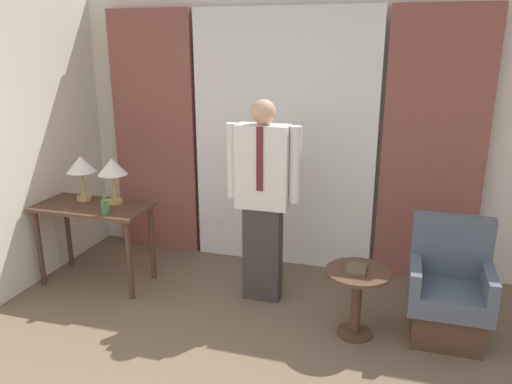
# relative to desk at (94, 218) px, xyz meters

# --- Properties ---
(wall_back) EXTENTS (10.00, 0.06, 2.70)m
(wall_back) POSITION_rel_desk_xyz_m (1.59, 1.10, 0.70)
(wall_back) COLOR silver
(wall_back) RESTS_ON ground_plane
(curtain_sheer_center) EXTENTS (1.84, 0.06, 2.58)m
(curtain_sheer_center) POSITION_rel_desk_xyz_m (1.59, 0.97, 0.64)
(curtain_sheer_center) COLOR white
(curtain_sheer_center) RESTS_ON ground_plane
(curtain_drape_left) EXTENTS (0.93, 0.06, 2.58)m
(curtain_drape_left) POSITION_rel_desk_xyz_m (0.17, 0.97, 0.64)
(curtain_drape_left) COLOR brown
(curtain_drape_left) RESTS_ON ground_plane
(curtain_drape_right) EXTENTS (0.93, 0.06, 2.58)m
(curtain_drape_right) POSITION_rel_desk_xyz_m (3.02, 0.97, 0.64)
(curtain_drape_right) COLOR brown
(curtain_drape_right) RESTS_ON ground_plane
(desk) EXTENTS (1.08, 0.55, 0.78)m
(desk) POSITION_rel_desk_xyz_m (0.00, 0.00, 0.00)
(desk) COLOR #4C3323
(desk) RESTS_ON ground_plane
(table_lamp_left) EXTENTS (0.27, 0.27, 0.44)m
(table_lamp_left) POSITION_rel_desk_xyz_m (-0.17, 0.12, 0.47)
(table_lamp_left) COLOR tan
(table_lamp_left) RESTS_ON desk
(table_lamp_right) EXTENTS (0.27, 0.27, 0.44)m
(table_lamp_right) POSITION_rel_desk_xyz_m (0.17, 0.12, 0.47)
(table_lamp_right) COLOR tan
(table_lamp_right) RESTS_ON desk
(bottle_near_edge) EXTENTS (0.07, 0.07, 0.18)m
(bottle_near_edge) POSITION_rel_desk_xyz_m (0.27, -0.20, 0.20)
(bottle_near_edge) COLOR #336638
(bottle_near_edge) RESTS_ON desk
(person) EXTENTS (0.66, 0.22, 1.81)m
(person) POSITION_rel_desk_xyz_m (1.62, 0.15, 0.33)
(person) COLOR #38332D
(person) RESTS_ON ground_plane
(armchair) EXTENTS (0.61, 0.55, 0.96)m
(armchair) POSITION_rel_desk_xyz_m (3.18, -0.04, -0.30)
(armchair) COLOR #4C3323
(armchair) RESTS_ON ground_plane
(side_table) EXTENTS (0.51, 0.51, 0.56)m
(side_table) POSITION_rel_desk_xyz_m (2.50, -0.23, -0.27)
(side_table) COLOR #4C3323
(side_table) RESTS_ON ground_plane
(book) EXTENTS (0.15, 0.20, 0.03)m
(book) POSITION_rel_desk_xyz_m (2.48, -0.24, -0.08)
(book) COLOR brown
(book) RESTS_ON side_table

